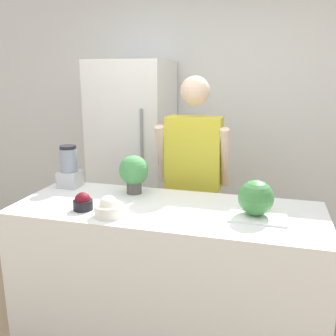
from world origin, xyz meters
TOP-DOWN VIEW (x-y plane):
  - wall_back at (0.00, 2.08)m, footprint 8.00×0.06m
  - counter_island at (0.00, 0.38)m, footprint 1.97×0.75m
  - refrigerator at (-0.70, 1.67)m, footprint 0.72×0.74m
  - person at (0.04, 1.06)m, footprint 0.57×0.27m
  - cutting_board at (0.57, 0.35)m, footprint 0.34×0.24m
  - watermelon at (0.55, 0.36)m, footprint 0.21×0.21m
  - bowl_cherries at (-0.49, 0.20)m, footprint 0.12×0.12m
  - bowl_cream at (-0.29, 0.14)m, footprint 0.18×0.18m
  - blender at (-0.82, 0.62)m, footprint 0.15×0.15m
  - potted_plant at (-0.30, 0.60)m, footprint 0.21×0.21m

SIDE VIEW (x-z plane):
  - counter_island at x=0.00m, z-range 0.00..0.91m
  - person at x=0.04m, z-range 0.02..1.75m
  - cutting_board at x=0.57m, z-range 0.91..0.92m
  - refrigerator at x=-0.70m, z-range 0.00..1.86m
  - bowl_cherries at x=-0.49m, z-range 0.90..1.01m
  - bowl_cream at x=-0.29m, z-range 0.90..1.02m
  - watermelon at x=0.55m, z-range 0.92..1.13m
  - blender at x=-0.82m, z-range 0.90..1.21m
  - potted_plant at x=-0.30m, z-range 0.93..1.20m
  - wall_back at x=0.00m, z-range 0.00..2.60m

